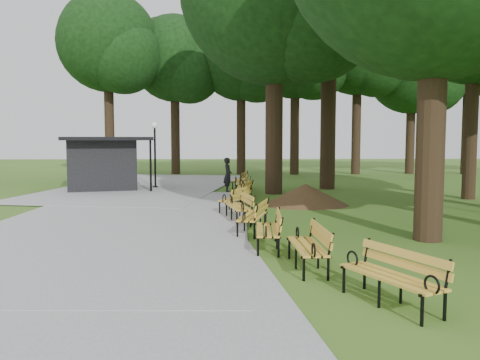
{
  "coord_description": "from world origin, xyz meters",
  "views": [
    {
      "loc": [
        -0.74,
        -12.09,
        2.53
      ],
      "look_at": [
        -0.18,
        4.98,
        1.1
      ],
      "focal_mm": 36.79,
      "sensor_mm": 36.0,
      "label": 1
    }
  ],
  "objects_px": {
    "kiosk": "(102,163)",
    "bench_1": "(307,247)",
    "bench_4": "(238,207)",
    "bench_6": "(241,192)",
    "bench_7": "(243,188)",
    "lawn_tree_5": "(475,23)",
    "bench_2": "(267,230)",
    "bench_0": "(390,277)",
    "person": "(228,175)",
    "lamp_post": "(155,141)",
    "bench_8": "(241,183)",
    "bench_3": "(252,217)",
    "dirt_mound": "(306,194)",
    "bench_5": "(235,199)",
    "bench_9": "(239,180)"
  },
  "relations": [
    {
      "from": "bench_7",
      "to": "bench_8",
      "type": "distance_m",
      "value": 2.25
    },
    {
      "from": "bench_0",
      "to": "bench_5",
      "type": "bearing_deg",
      "value": 166.95
    },
    {
      "from": "bench_2",
      "to": "bench_6",
      "type": "distance_m",
      "value": 8.11
    },
    {
      "from": "lamp_post",
      "to": "bench_0",
      "type": "bearing_deg",
      "value": -71.53
    },
    {
      "from": "bench_0",
      "to": "bench_5",
      "type": "height_order",
      "value": "same"
    },
    {
      "from": "kiosk",
      "to": "bench_6",
      "type": "bearing_deg",
      "value": -53.36
    },
    {
      "from": "bench_0",
      "to": "bench_4",
      "type": "distance_m",
      "value": 8.07
    },
    {
      "from": "bench_9",
      "to": "lawn_tree_5",
      "type": "xyz_separation_m",
      "value": [
        9.53,
        -4.68,
        6.82
      ]
    },
    {
      "from": "bench_4",
      "to": "bench_6",
      "type": "bearing_deg",
      "value": 166.4
    },
    {
      "from": "kiosk",
      "to": "bench_1",
      "type": "distance_m",
      "value": 17.09
    },
    {
      "from": "bench_3",
      "to": "lawn_tree_5",
      "type": "xyz_separation_m",
      "value": [
        9.56,
        7.19,
        6.82
      ]
    },
    {
      "from": "person",
      "to": "bench_7",
      "type": "relative_size",
      "value": 0.87
    },
    {
      "from": "kiosk",
      "to": "bench_0",
      "type": "relative_size",
      "value": 2.21
    },
    {
      "from": "bench_6",
      "to": "kiosk",
      "type": "bearing_deg",
      "value": -113.4
    },
    {
      "from": "kiosk",
      "to": "bench_5",
      "type": "xyz_separation_m",
      "value": [
        6.45,
        -7.54,
        -0.87
      ]
    },
    {
      "from": "person",
      "to": "bench_6",
      "type": "distance_m",
      "value": 4.09
    },
    {
      "from": "person",
      "to": "lawn_tree_5",
      "type": "xyz_separation_m",
      "value": [
        10.14,
        -2.99,
        6.44
      ]
    },
    {
      "from": "bench_2",
      "to": "bench_4",
      "type": "relative_size",
      "value": 1.0
    },
    {
      "from": "lamp_post",
      "to": "bench_8",
      "type": "distance_m",
      "value": 5.21
    },
    {
      "from": "person",
      "to": "bench_5",
      "type": "relative_size",
      "value": 0.87
    },
    {
      "from": "bench_0",
      "to": "bench_6",
      "type": "relative_size",
      "value": 1.0
    },
    {
      "from": "bench_7",
      "to": "lawn_tree_5",
      "type": "xyz_separation_m",
      "value": [
        9.5,
        -0.71,
        6.82
      ]
    },
    {
      "from": "bench_8",
      "to": "bench_9",
      "type": "relative_size",
      "value": 1.0
    },
    {
      "from": "person",
      "to": "dirt_mound",
      "type": "distance_m",
      "value": 5.55
    },
    {
      "from": "lamp_post",
      "to": "bench_7",
      "type": "bearing_deg",
      "value": -44.67
    },
    {
      "from": "kiosk",
      "to": "bench_9",
      "type": "bearing_deg",
      "value": -11.81
    },
    {
      "from": "bench_7",
      "to": "bench_9",
      "type": "xyz_separation_m",
      "value": [
        -0.03,
        3.97,
        0.0
      ]
    },
    {
      "from": "bench_1",
      "to": "bench_4",
      "type": "relative_size",
      "value": 1.0
    },
    {
      "from": "person",
      "to": "bench_0",
      "type": "bearing_deg",
      "value": 177.95
    },
    {
      "from": "bench_2",
      "to": "bench_7",
      "type": "relative_size",
      "value": 1.0
    },
    {
      "from": "bench_4",
      "to": "bench_9",
      "type": "xyz_separation_m",
      "value": [
        0.35,
        9.96,
        0.0
      ]
    },
    {
      "from": "bench_0",
      "to": "kiosk",
      "type": "bearing_deg",
      "value": -179.01
    },
    {
      "from": "bench_5",
      "to": "bench_9",
      "type": "xyz_separation_m",
      "value": [
        0.41,
        7.9,
        0.0
      ]
    },
    {
      "from": "bench_5",
      "to": "lawn_tree_5",
      "type": "height_order",
      "value": "lawn_tree_5"
    },
    {
      "from": "lamp_post",
      "to": "bench_2",
      "type": "xyz_separation_m",
      "value": [
        4.52,
        -14.17,
        -1.97
      ]
    },
    {
      "from": "bench_0",
      "to": "bench_6",
      "type": "bearing_deg",
      "value": 163.42
    },
    {
      "from": "kiosk",
      "to": "bench_4",
      "type": "distance_m",
      "value": 11.63
    },
    {
      "from": "bench_1",
      "to": "bench_8",
      "type": "bearing_deg",
      "value": -178.24
    },
    {
      "from": "lamp_post",
      "to": "lawn_tree_5",
      "type": "bearing_deg",
      "value": -19.91
    },
    {
      "from": "lamp_post",
      "to": "bench_8",
      "type": "height_order",
      "value": "lamp_post"
    },
    {
      "from": "dirt_mound",
      "to": "bench_3",
      "type": "height_order",
      "value": "bench_3"
    },
    {
      "from": "kiosk",
      "to": "dirt_mound",
      "type": "xyz_separation_m",
      "value": [
        9.19,
        -6.02,
        -0.9
      ]
    },
    {
      "from": "bench_2",
      "to": "bench_3",
      "type": "relative_size",
      "value": 1.0
    },
    {
      "from": "person",
      "to": "bench_8",
      "type": "bearing_deg",
      "value": -102.8
    },
    {
      "from": "lamp_post",
      "to": "bench_4",
      "type": "xyz_separation_m",
      "value": [
        3.97,
        -10.29,
        -1.97
      ]
    },
    {
      "from": "bench_8",
      "to": "bench_6",
      "type": "bearing_deg",
      "value": 0.35
    },
    {
      "from": "bench_7",
      "to": "bench_9",
      "type": "relative_size",
      "value": 1.0
    },
    {
      "from": "bench_8",
      "to": "bench_9",
      "type": "bearing_deg",
      "value": -176.21
    },
    {
      "from": "kiosk",
      "to": "bench_2",
      "type": "height_order",
      "value": "kiosk"
    },
    {
      "from": "lawn_tree_5",
      "to": "dirt_mound",
      "type": "bearing_deg",
      "value": -166.75
    }
  ]
}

